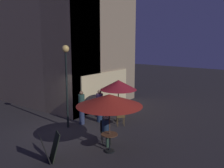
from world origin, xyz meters
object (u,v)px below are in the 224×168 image
(cafe_table_0, at_px, (109,140))
(patio_umbrella_1, at_px, (118,85))
(patron_seated_0, at_px, (106,128))
(cafe_table_1, at_px, (118,111))
(patron_standing_2, at_px, (82,107))
(patio_umbrella_0, at_px, (109,100))
(menu_sandwich_board, at_px, (50,148))
(street_lamp_near_corner, at_px, (66,69))
(cafe_chair_1, at_px, (121,115))
(patron_standing_1, at_px, (100,106))
(cafe_chair_0, at_px, (106,130))

(cafe_table_0, bearing_deg, patio_umbrella_1, 29.89)
(patron_seated_0, bearing_deg, cafe_table_1, 157.28)
(cafe_table_1, relative_size, patron_standing_2, 0.45)
(cafe_table_1, xyz_separation_m, patio_umbrella_0, (-3.17, -1.82, 1.50))
(patio_umbrella_1, distance_m, patron_standing_2, 2.21)
(menu_sandwich_board, bearing_deg, patio_umbrella_1, 35.05)
(menu_sandwich_board, xyz_separation_m, patron_standing_2, (3.52, 1.81, 0.35))
(street_lamp_near_corner, relative_size, menu_sandwich_board, 3.96)
(street_lamp_near_corner, bearing_deg, patio_umbrella_1, -31.97)
(menu_sandwich_board, distance_m, patio_umbrella_0, 2.70)
(street_lamp_near_corner, height_order, cafe_table_0, street_lamp_near_corner)
(cafe_table_1, xyz_separation_m, cafe_chair_1, (-0.58, -0.56, -0.00))
(patio_umbrella_0, height_order, patio_umbrella_1, patio_umbrella_0)
(cafe_table_0, height_order, patron_standing_1, patron_standing_1)
(cafe_table_0, xyz_separation_m, patio_umbrella_1, (3.17, 1.82, 1.45))
(patio_umbrella_1, bearing_deg, cafe_chair_0, -155.30)
(patron_standing_2, bearing_deg, patio_umbrella_1, -71.04)
(cafe_table_1, relative_size, cafe_chair_0, 0.81)
(cafe_table_0, relative_size, cafe_chair_0, 0.74)
(cafe_table_1, bearing_deg, patron_standing_1, 135.87)
(patio_umbrella_1, relative_size, patron_seated_0, 1.76)
(street_lamp_near_corner, bearing_deg, cafe_chair_0, -97.53)
(street_lamp_near_corner, bearing_deg, cafe_table_1, -31.97)
(menu_sandwich_board, xyz_separation_m, cafe_table_1, (5.05, 0.61, 0.03))
(street_lamp_near_corner, distance_m, cafe_table_1, 3.57)
(patron_seated_0, height_order, patron_standing_1, patron_standing_1)
(cafe_chair_1, height_order, patron_seated_0, patron_seated_0)
(patio_umbrella_1, distance_m, patron_seated_0, 3.27)
(patron_seated_0, bearing_deg, street_lamp_near_corner, -147.77)
(menu_sandwich_board, height_order, cafe_table_1, menu_sandwich_board)
(cafe_table_1, relative_size, patron_seated_0, 0.63)
(menu_sandwich_board, height_order, cafe_chair_1, menu_sandwich_board)
(menu_sandwich_board, distance_m, patio_umbrella_1, 5.28)
(patio_umbrella_0, xyz_separation_m, patio_umbrella_1, (3.17, 1.82, -0.11))
(cafe_table_0, bearing_deg, cafe_chair_0, 48.55)
(cafe_table_0, height_order, patio_umbrella_0, patio_umbrella_0)
(cafe_chair_0, relative_size, cafe_chair_1, 1.08)
(cafe_chair_0, bearing_deg, cafe_table_1, 156.15)
(cafe_table_1, xyz_separation_m, patron_standing_1, (-0.71, 0.69, 0.31))
(street_lamp_near_corner, xyz_separation_m, menu_sandwich_board, (-2.77, -2.03, -2.37))
(cafe_chair_0, distance_m, patron_seated_0, 0.19)
(cafe_chair_1, relative_size, patron_standing_1, 0.52)
(menu_sandwich_board, bearing_deg, patron_standing_1, 44.87)
(cafe_table_1, bearing_deg, patron_standing_2, 141.93)
(cafe_table_1, height_order, patron_standing_2, patron_standing_2)
(cafe_table_0, distance_m, patron_seated_0, 0.71)
(patron_seated_0, bearing_deg, patio_umbrella_1, 157.28)
(cafe_table_0, distance_m, patron_standing_1, 3.54)
(cafe_table_1, height_order, patio_umbrella_0, patio_umbrella_0)
(patron_standing_2, bearing_deg, cafe_chair_1, -94.67)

